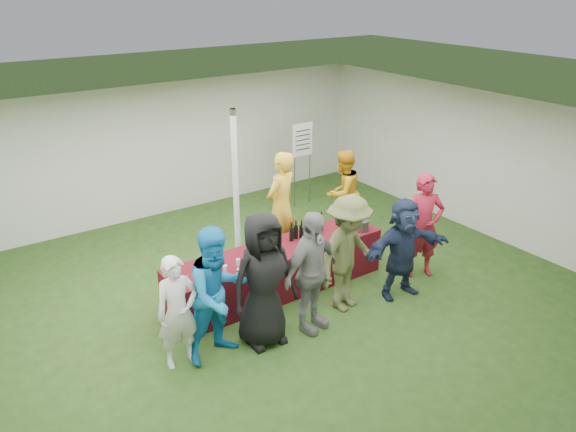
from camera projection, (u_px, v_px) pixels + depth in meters
ground at (249, 300)px, 8.68m from camera, size 60.00×60.00×0.00m
tent at (236, 189)px, 9.32m from camera, size 10.00×10.00×10.00m
serving_table at (278, 270)px, 8.78m from camera, size 3.60×0.80×0.75m
wine_bottles at (306, 229)px, 9.02m from camera, size 0.72×0.14×0.32m
wine_glasses at (234, 265)px, 7.93m from camera, size 1.15×0.13×0.16m
water_bottle at (275, 241)px, 8.66m from camera, size 0.07×0.07×0.23m
bar_towel at (353, 223)px, 9.48m from camera, size 0.25×0.18×0.03m
dump_bucket at (362, 225)px, 9.22m from camera, size 0.24×0.24×0.18m
wine_list_sign at (302, 146)px, 11.80m from camera, size 0.50×0.03×1.80m
staff_pourer at (281, 206)px, 9.67m from camera, size 0.82×0.68×1.93m
staff_back at (343, 193)px, 10.62m from camera, size 0.91×0.77×1.66m
customer_0 at (178, 312)px, 6.99m from camera, size 0.58×0.40×1.52m
customer_1 at (218, 294)px, 7.10m from camera, size 0.97×0.80×1.83m
customer_2 at (264, 280)px, 7.36m from camera, size 0.96×0.65×1.89m
customer_3 at (311, 273)px, 7.65m from camera, size 1.12×0.68×1.78m
customer_4 at (348, 254)px, 8.15m from camera, size 1.29×0.92×1.80m
customer_5 at (403, 248)px, 8.53m from camera, size 1.54×0.69×1.60m
customer_6 at (424, 226)px, 9.09m from camera, size 0.76×0.66×1.77m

